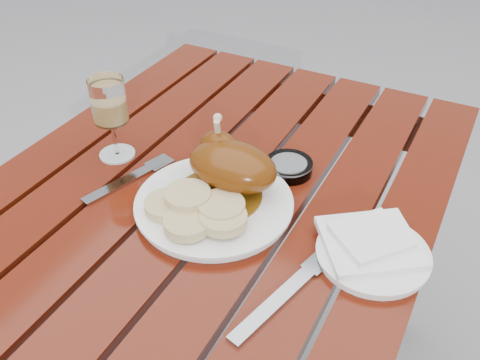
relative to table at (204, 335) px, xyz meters
The scene contains 10 objects.
table is the anchor object (origin of this frame).
dinner_plate 0.39m from the table, ahead, with size 0.28×0.28×0.02m, color white.
roast_duck 0.44m from the table, 55.64° to the left, with size 0.17×0.17×0.12m.
bread_dumplings 0.41m from the table, 53.07° to the right, with size 0.18×0.13×0.03m.
wine_glass 0.51m from the table, 164.68° to the left, with size 0.07×0.07×0.17m, color #DFB665.
side_plate 0.50m from the table, ahead, with size 0.18×0.18×0.01m, color white.
napkin 0.50m from the table, ahead, with size 0.15×0.13×0.01m, color white.
ashtray 0.43m from the table, 57.12° to the left, with size 0.09×0.09×0.02m, color #B2B7BC.
fork 0.41m from the table, behind, with size 0.02×0.18×0.01m, color gray.
knife 0.46m from the table, 26.48° to the right, with size 0.02×0.24×0.01m, color gray.
Camera 1 is at (0.41, -0.61, 1.36)m, focal length 40.00 mm.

